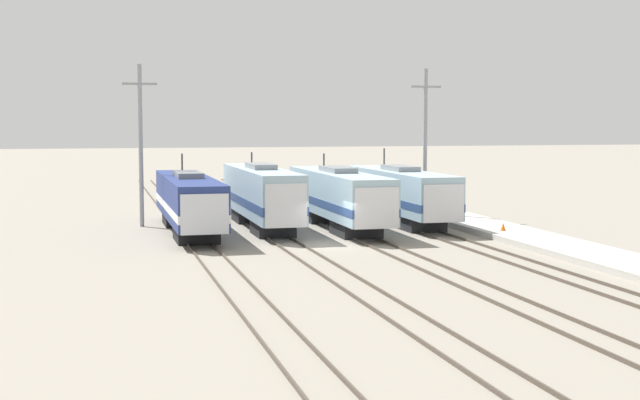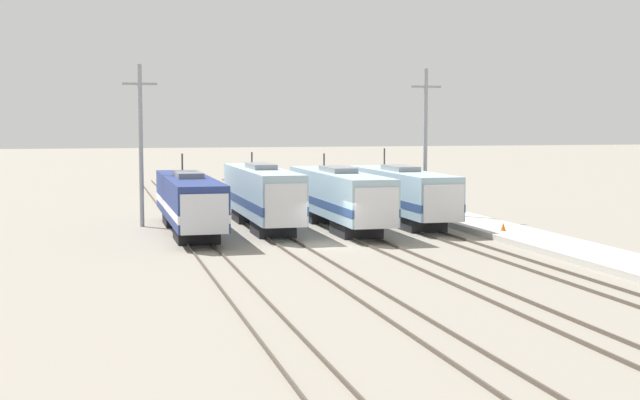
{
  "view_description": "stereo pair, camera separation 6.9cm",
  "coord_description": "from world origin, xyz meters",
  "px_view_note": "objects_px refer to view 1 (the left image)",
  "views": [
    {
      "loc": [
        -13.47,
        -50.26,
        7.22
      ],
      "look_at": [
        -0.07,
        2.63,
        2.42
      ],
      "focal_mm": 50.0,
      "sensor_mm": 36.0,
      "label": 1
    },
    {
      "loc": [
        -13.4,
        -50.27,
        7.22
      ],
      "look_at": [
        -0.07,
        2.63,
        2.42
      ],
      "focal_mm": 50.0,
      "sensor_mm": 36.0,
      "label": 2
    }
  ],
  "objects_px": {
    "catenary_tower_right": "(425,141)",
    "traffic_cone": "(503,227)",
    "locomotive_far_left": "(189,202)",
    "locomotive_center_right": "(340,197)",
    "locomotive_center_left": "(262,196)",
    "catenary_tower_left": "(141,142)",
    "locomotive_far_right": "(402,194)"
  },
  "relations": [
    {
      "from": "locomotive_center_left",
      "to": "catenary_tower_right",
      "type": "distance_m",
      "value": 13.81
    },
    {
      "from": "locomotive_far_left",
      "to": "catenary_tower_right",
      "type": "distance_m",
      "value": 18.95
    },
    {
      "from": "locomotive_center_right",
      "to": "catenary_tower_left",
      "type": "relative_size",
      "value": 1.56
    },
    {
      "from": "locomotive_center_right",
      "to": "locomotive_center_left",
      "type": "bearing_deg",
      "value": 166.4
    },
    {
      "from": "locomotive_center_left",
      "to": "locomotive_center_right",
      "type": "bearing_deg",
      "value": -13.6
    },
    {
      "from": "catenary_tower_right",
      "to": "locomotive_center_right",
      "type": "bearing_deg",
      "value": -149.93
    },
    {
      "from": "catenary_tower_left",
      "to": "locomotive_far_right",
      "type": "bearing_deg",
      "value": -8.9
    },
    {
      "from": "locomotive_far_right",
      "to": "traffic_cone",
      "type": "relative_size",
      "value": 32.45
    },
    {
      "from": "traffic_cone",
      "to": "catenary_tower_right",
      "type": "bearing_deg",
      "value": 95.49
    },
    {
      "from": "locomotive_far_right",
      "to": "catenary_tower_right",
      "type": "xyz_separation_m",
      "value": [
        2.79,
        2.82,
        3.69
      ]
    },
    {
      "from": "catenary_tower_right",
      "to": "traffic_cone",
      "type": "bearing_deg",
      "value": -84.51
    },
    {
      "from": "locomotive_center_right",
      "to": "catenary_tower_right",
      "type": "bearing_deg",
      "value": 30.07
    },
    {
      "from": "catenary_tower_right",
      "to": "traffic_cone",
      "type": "xyz_separation_m",
      "value": [
        1.06,
        -11.06,
        -5.19
      ]
    },
    {
      "from": "locomotive_center_right",
      "to": "catenary_tower_right",
      "type": "relative_size",
      "value": 1.56
    },
    {
      "from": "locomotive_far_left",
      "to": "catenary_tower_right",
      "type": "bearing_deg",
      "value": 14.44
    },
    {
      "from": "locomotive_center_left",
      "to": "catenary_tower_right",
      "type": "bearing_deg",
      "value": 14.43
    },
    {
      "from": "locomotive_far_right",
      "to": "catenary_tower_left",
      "type": "bearing_deg",
      "value": 171.1
    },
    {
      "from": "locomotive_far_right",
      "to": "traffic_cone",
      "type": "bearing_deg",
      "value": -64.93
    },
    {
      "from": "locomotive_far_right",
      "to": "locomotive_far_left",
      "type": "bearing_deg",
      "value": -173.18
    },
    {
      "from": "catenary_tower_left",
      "to": "catenary_tower_right",
      "type": "relative_size",
      "value": 1.0
    },
    {
      "from": "catenary_tower_right",
      "to": "traffic_cone",
      "type": "relative_size",
      "value": 21.93
    },
    {
      "from": "locomotive_center_right",
      "to": "catenary_tower_left",
      "type": "height_order",
      "value": "catenary_tower_left"
    },
    {
      "from": "locomotive_far_left",
      "to": "locomotive_far_right",
      "type": "bearing_deg",
      "value": 6.82
    },
    {
      "from": "catenary_tower_right",
      "to": "traffic_cone",
      "type": "height_order",
      "value": "catenary_tower_right"
    },
    {
      "from": "locomotive_far_left",
      "to": "catenary_tower_left",
      "type": "xyz_separation_m",
      "value": [
        -2.79,
        4.63,
        3.75
      ]
    },
    {
      "from": "locomotive_far_left",
      "to": "locomotive_center_right",
      "type": "relative_size",
      "value": 1.03
    },
    {
      "from": "traffic_cone",
      "to": "locomotive_center_left",
      "type": "bearing_deg",
      "value": 151.06
    },
    {
      "from": "locomotive_far_left",
      "to": "locomotive_far_right",
      "type": "height_order",
      "value": "locomotive_far_right"
    },
    {
      "from": "catenary_tower_right",
      "to": "locomotive_center_left",
      "type": "bearing_deg",
      "value": -165.57
    },
    {
      "from": "locomotive_far_left",
      "to": "locomotive_center_right",
      "type": "xyz_separation_m",
      "value": [
        10.13,
        0.08,
        0.09
      ]
    },
    {
      "from": "locomotive_far_left",
      "to": "traffic_cone",
      "type": "bearing_deg",
      "value": -18.64
    },
    {
      "from": "catenary_tower_left",
      "to": "catenary_tower_right",
      "type": "distance_m",
      "value": 20.77
    }
  ]
}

